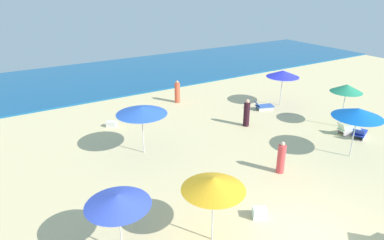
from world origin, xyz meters
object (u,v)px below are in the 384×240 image
Objects in this scene: umbrella_2 at (358,113)px; umbrella_5 at (347,88)px; lounge_chair_4_0 at (263,106)px; lounge_chair_5_0 at (348,129)px; umbrella_1 at (118,200)px; umbrella_4 at (283,74)px; umbrella_0 at (214,184)px; umbrella_3 at (142,110)px; beachgoer_1 at (247,113)px; cooler_box_2 at (112,124)px; beachgoer_2 at (281,158)px; cooler_box_0 at (260,213)px; lounge_chair_5_1 at (360,133)px; beachgoer_0 at (177,92)px.

umbrella_5 is (2.83, 2.65, 0.06)m from umbrella_2.
lounge_chair_5_0 is (1.35, -5.45, 0.03)m from lounge_chair_4_0.
umbrella_1 is 0.87× the size of umbrella_4.
umbrella_3 reaches higher than umbrella_0.
beachgoer_1 is 2.91× the size of cooler_box_2.
lounge_chair_4_0 is 5.39m from umbrella_5.
umbrella_2 is 1.02× the size of umbrella_3.
beachgoer_2 is (-2.14, -4.95, -0.08)m from beachgoer_1.
lounge_chair_5_0 is 2.39× the size of cooler_box_2.
cooler_box_0 is at bearing 38.09° from beachgoer_1.
beachgoer_0 is at bearing 5.41° from lounge_chair_5_1.
lounge_chair_4_0 is (-1.58, -0.04, -2.01)m from umbrella_4.
umbrella_4 is (2.46, 7.25, -0.06)m from umbrella_2.
beachgoer_1 is (-1.91, 5.67, -1.53)m from umbrella_2.
umbrella_4 reaches higher than umbrella_3.
umbrella_5 is 13.80m from cooler_box_2.
umbrella_0 is at bearing -161.90° from umbrella_5.
umbrella_1 is 8.03m from beachgoer_2.
beachgoer_2 is at bearing -21.78° from cooler_box_2.
umbrella_0 is 1.44× the size of beachgoer_1.
lounge_chair_5_0 is at bearing 58.50° from beachgoer_2.
umbrella_2 reaches higher than umbrella_0.
umbrella_3 is 6.78m from beachgoer_1.
lounge_chair_5_1 is at bearing -22.88° from umbrella_3.
beachgoer_2 is (-6.87, -1.94, -1.66)m from umbrella_5.
umbrella_5 reaches higher than beachgoer_0.
umbrella_2 is at bearing -33.81° from umbrella_3.
lounge_chair_4_0 is 0.88× the size of beachgoer_0.
umbrella_4 is 4.29× the size of cooler_box_2.
beachgoer_0 is 6.02m from beachgoer_1.
cooler_box_0 is 0.89× the size of cooler_box_2.
lounge_chair_5_0 is at bearing 121.32° from beachgoer_1.
beachgoer_2 is (-4.93, -6.49, 0.46)m from lounge_chair_4_0.
beachgoer_0 is (-3.33, 11.52, -1.58)m from umbrella_2.
cooler_box_2 is (-9.71, 2.50, -0.07)m from lounge_chair_4_0.
umbrella_1 is at bearing 15.03° from beachgoer_1.
umbrella_0 is 1.72× the size of lounge_chair_4_0.
umbrella_0 is 11.94m from lounge_chair_5_0.
beachgoer_2 is at bearing 169.95° from umbrella_2.
beachgoer_0 reaches higher than cooler_box_0.
umbrella_3 reaches higher than cooler_box_2.
umbrella_1 is at bearing 137.72° from lounge_chair_4_0.
umbrella_5 reaches higher than lounge_chair_4_0.
umbrella_4 is 4.87m from beachgoer_1.
lounge_chair_4_0 is 8.16m from beachgoer_2.
umbrella_2 is at bearing -70.60° from beachgoer_0.
umbrella_4 is (14.38, 7.46, 0.27)m from umbrella_1.
beachgoer_2 is at bearing 112.39° from lounge_chair_5_0.
lounge_chair_5_0 reaches higher than lounge_chair_4_0.
umbrella_2 is at bearing 93.21° from beachgoer_1.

